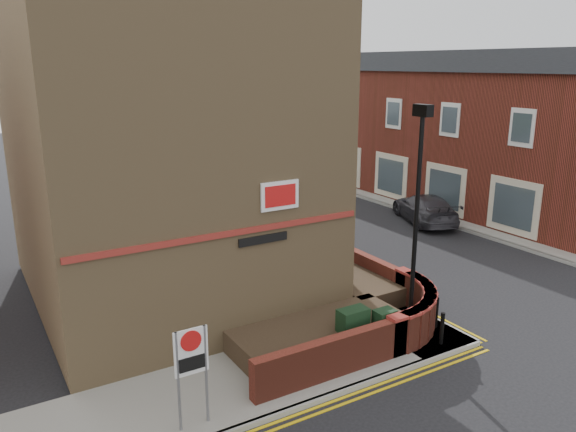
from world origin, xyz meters
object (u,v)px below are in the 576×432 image
at_px(utility_cabinet_large, 353,330).
at_px(silver_car_near, 279,205).
at_px(zone_sign, 191,360).
at_px(lamppost, 416,224).

xyz_separation_m(utility_cabinet_large, silver_car_near, (5.13, 12.70, -0.06)).
bearing_deg(silver_car_near, zone_sign, -111.39).
bearing_deg(utility_cabinet_large, lamppost, -3.01).
bearing_deg(utility_cabinet_large, silver_car_near, 68.01).
xyz_separation_m(lamppost, silver_car_near, (3.23, 12.80, -2.69)).
xyz_separation_m(lamppost, utility_cabinet_large, (-1.90, 0.10, -2.62)).
distance_m(utility_cabinet_large, zone_sign, 4.86).
bearing_deg(silver_car_near, utility_cabinet_large, -97.34).
bearing_deg(zone_sign, lamppost, 6.07).
distance_m(lamppost, zone_sign, 6.85).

